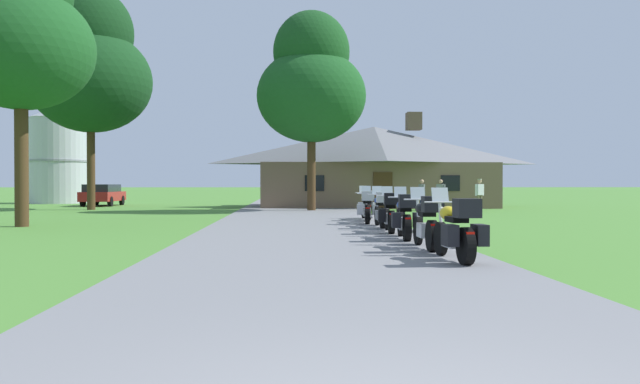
# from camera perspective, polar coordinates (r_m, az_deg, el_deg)

# --- Properties ---
(ground_plane) EXTENTS (500.00, 500.00, 0.00)m
(ground_plane) POSITION_cam_1_polar(r_m,az_deg,el_deg) (23.10, -1.45, -2.80)
(ground_plane) COLOR #4C8433
(asphalt_driveway) EXTENTS (6.40, 80.00, 0.06)m
(asphalt_driveway) POSITION_cam_1_polar(r_m,az_deg,el_deg) (21.11, -1.31, -3.05)
(asphalt_driveway) COLOR slate
(asphalt_driveway) RESTS_ON ground
(motorcycle_yellow_nearest_to_camera) EXTENTS (0.77, 2.08, 1.30)m
(motorcycle_yellow_nearest_to_camera) POSITION_cam_1_polar(r_m,az_deg,el_deg) (11.24, 12.40, -3.45)
(motorcycle_yellow_nearest_to_camera) COLOR black
(motorcycle_yellow_nearest_to_camera) RESTS_ON asphalt_driveway
(motorcycle_black_second_in_row) EXTENTS (0.66, 2.08, 1.30)m
(motorcycle_black_second_in_row) POSITION_cam_1_polar(r_m,az_deg,el_deg) (13.32, 9.67, -2.74)
(motorcycle_black_second_in_row) COLOR black
(motorcycle_black_second_in_row) RESTS_ON asphalt_driveway
(motorcycle_blue_third_in_row) EXTENTS (0.80, 2.08, 1.30)m
(motorcycle_blue_third_in_row) POSITION_cam_1_polar(r_m,az_deg,el_deg) (15.50, 7.75, -2.29)
(motorcycle_blue_third_in_row) COLOR black
(motorcycle_blue_third_in_row) RESTS_ON asphalt_driveway
(motorcycle_silver_fourth_in_row) EXTENTS (0.81, 2.08, 1.30)m
(motorcycle_silver_fourth_in_row) POSITION_cam_1_polar(r_m,az_deg,el_deg) (17.67, 6.41, -1.92)
(motorcycle_silver_fourth_in_row) COLOR black
(motorcycle_silver_fourth_in_row) RESTS_ON asphalt_driveway
(motorcycle_blue_fifth_in_row) EXTENTS (0.66, 2.08, 1.30)m
(motorcycle_blue_fifth_in_row) POSITION_cam_1_polar(r_m,az_deg,el_deg) (19.79, 5.55, -1.60)
(motorcycle_blue_fifth_in_row) COLOR black
(motorcycle_blue_fifth_in_row) RESTS_ON asphalt_driveway
(motorcycle_blue_sixth_in_row) EXTENTS (0.84, 2.08, 1.30)m
(motorcycle_blue_sixth_in_row) POSITION_cam_1_polar(r_m,az_deg,el_deg) (21.72, 4.33, -1.42)
(motorcycle_blue_sixth_in_row) COLOR black
(motorcycle_blue_sixth_in_row) RESTS_ON asphalt_driveway
(motorcycle_yellow_farthest_in_row) EXTENTS (0.72, 2.08, 1.30)m
(motorcycle_yellow_farthest_in_row) POSITION_cam_1_polar(r_m,az_deg,el_deg) (23.93, 4.28, -1.22)
(motorcycle_yellow_farthest_in_row) COLOR black
(motorcycle_yellow_farthest_in_row) RESTS_ON asphalt_driveway
(stone_lodge) EXTENTS (14.73, 7.60, 5.91)m
(stone_lodge) POSITION_cam_1_polar(r_m,az_deg,el_deg) (39.24, 4.97, 2.43)
(stone_lodge) COLOR brown
(stone_lodge) RESTS_ON ground
(bystander_gray_shirt_near_lodge) EXTENTS (0.29, 0.54, 1.67)m
(bystander_gray_shirt_near_lodge) POSITION_cam_1_polar(r_m,az_deg,el_deg) (33.93, 9.28, -0.11)
(bystander_gray_shirt_near_lodge) COLOR navy
(bystander_gray_shirt_near_lodge) RESTS_ON ground
(bystander_gray_shirt_beside_signpost) EXTENTS (0.42, 0.41, 1.67)m
(bystander_gray_shirt_beside_signpost) POSITION_cam_1_polar(r_m,az_deg,el_deg) (33.80, 10.97, -0.11)
(bystander_gray_shirt_beside_signpost) COLOR black
(bystander_gray_shirt_beside_signpost) RESTS_ON ground
(bystander_white_shirt_by_tree) EXTENTS (0.51, 0.34, 1.69)m
(bystander_white_shirt_by_tree) POSITION_cam_1_polar(r_m,az_deg,el_deg) (32.86, 14.36, -0.12)
(bystander_white_shirt_by_tree) COLOR #75664C
(bystander_white_shirt_by_tree) RESTS_ON ground
(tree_by_lodge_front) EXTENTS (5.68, 5.68, 10.40)m
(tree_by_lodge_front) POSITION_cam_1_polar(r_m,az_deg,el_deg) (32.88, -0.79, 9.92)
(tree_by_lodge_front) COLOR #422D19
(tree_by_lodge_front) RESTS_ON ground
(tree_left_near) EXTENTS (4.79, 4.79, 9.65)m
(tree_left_near) POSITION_cam_1_polar(r_m,az_deg,el_deg) (23.61, -25.66, 13.04)
(tree_left_near) COLOR #422D19
(tree_left_near) RESTS_ON ground
(tree_left_far) EXTENTS (6.65, 6.65, 12.26)m
(tree_left_far) POSITION_cam_1_polar(r_m,az_deg,el_deg) (37.27, -20.22, 10.68)
(tree_left_far) COLOR #422D19
(tree_left_far) RESTS_ON ground
(metal_silo_distant) EXTENTS (4.13, 4.13, 7.24)m
(metal_silo_distant) POSITION_cam_1_polar(r_m,az_deg,el_deg) (50.03, -22.81, 3.20)
(metal_silo_distant) COLOR #B2B7BC
(metal_silo_distant) RESTS_ON ground
(parked_red_suv_far_left) EXTENTS (1.95, 4.62, 1.40)m
(parked_red_suv_far_left) POSITION_cam_1_polar(r_m,az_deg,el_deg) (43.07, -19.22, -0.17)
(parked_red_suv_far_left) COLOR maroon
(parked_red_suv_far_left) RESTS_ON ground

